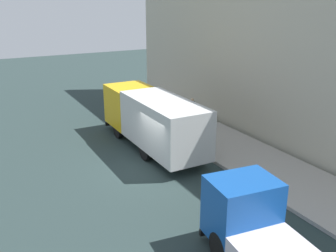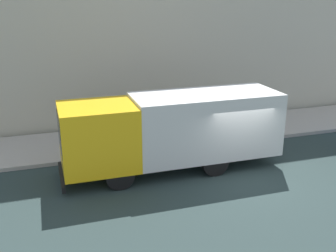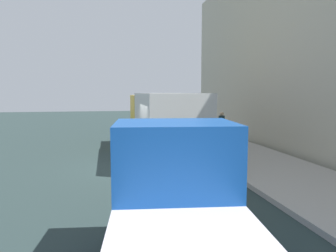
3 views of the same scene
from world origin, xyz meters
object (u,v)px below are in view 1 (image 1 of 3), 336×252
large_utility_truck (152,118)px  pedestrian_walking (179,108)px  pedestrian_standing (192,111)px  small_flatbed_truck (262,237)px  traffic_cone_orange (161,117)px  street_sign_post (184,115)px

large_utility_truck → pedestrian_walking: (3.43, 3.04, -0.66)m
pedestrian_walking → pedestrian_standing: bearing=109.6°
large_utility_truck → small_flatbed_truck: 10.49m
pedestrian_standing → large_utility_truck: bearing=-28.2°
small_flatbed_truck → traffic_cone_orange: (3.85, 13.77, -0.70)m
small_flatbed_truck → traffic_cone_orange: 14.31m
traffic_cone_orange → large_utility_truck: bearing=-123.9°
pedestrian_walking → traffic_cone_orange: 1.33m
pedestrian_standing → street_sign_post: bearing=-7.2°
large_utility_truck → pedestrian_standing: bearing=25.2°
pedestrian_walking → street_sign_post: street_sign_post is taller
pedestrian_standing → pedestrian_walking: bearing=-136.3°
traffic_cone_orange → street_sign_post: size_ratio=0.24×
traffic_cone_orange → street_sign_post: 3.49m
large_utility_truck → street_sign_post: bearing=2.7°
large_utility_truck → pedestrian_standing: size_ratio=4.78×
large_utility_truck → pedestrian_walking: bearing=41.4°
pedestrian_walking → traffic_cone_orange: (-1.13, 0.37, -0.58)m
traffic_cone_orange → street_sign_post: street_sign_post is taller
pedestrian_standing → street_sign_post: street_sign_post is taller
small_flatbed_truck → pedestrian_walking: size_ratio=3.34×
large_utility_truck → street_sign_post: size_ratio=3.67×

